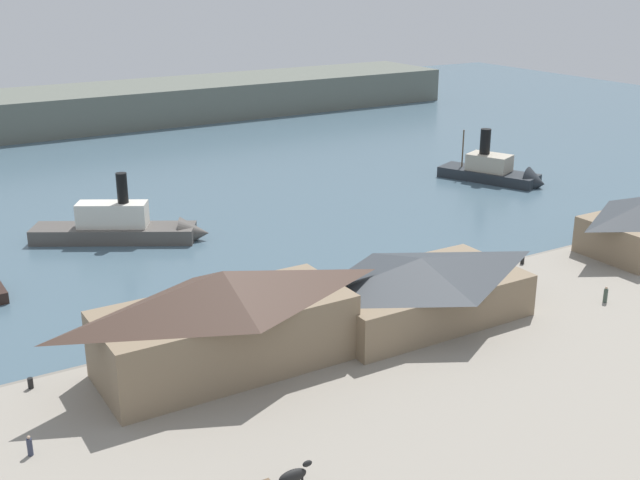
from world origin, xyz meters
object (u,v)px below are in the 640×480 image
ferry_shed_west_terminal (225,319)px  mooring_post_west (522,260)px  pedestrian_near_west_shed (606,295)px  mooring_post_center_west (30,383)px  ferry_approaching_east (129,228)px  ferry_shed_east_terminal (420,288)px  pedestrian_walking_west (30,446)px  ferry_departing_north (499,172)px

ferry_shed_west_terminal → mooring_post_west: ferry_shed_west_terminal is taller
pedestrian_near_west_shed → mooring_post_center_west: (-53.53, 12.20, -0.33)m
ferry_approaching_east → ferry_shed_east_terminal: bearing=-68.9°
ferry_shed_west_terminal → pedestrian_walking_west: (-17.06, -4.67, -3.72)m
ferry_shed_east_terminal → pedestrian_near_west_shed: size_ratio=11.90×
pedestrian_walking_west → mooring_post_center_west: (2.06, 9.55, -0.26)m
ferry_shed_east_terminal → mooring_post_center_west: (-35.14, 5.37, -2.67)m
mooring_post_center_west → ferry_approaching_east: bearing=60.5°
pedestrian_near_west_shed → ferry_approaching_east: size_ratio=0.08×
ferry_shed_west_terminal → pedestrian_near_west_shed: size_ratio=12.58×
ferry_shed_west_terminal → ferry_approaching_east: ferry_shed_west_terminal is taller
ferry_shed_east_terminal → pedestrian_walking_west: 37.51m
ferry_shed_east_terminal → ferry_departing_north: size_ratio=1.12×
mooring_post_west → ferry_shed_east_terminal: bearing=-164.0°
ferry_shed_west_terminal → ferry_approaching_east: (4.66, 39.64, -3.92)m
mooring_post_center_west → ferry_shed_west_terminal: bearing=-18.0°
ferry_shed_east_terminal → pedestrian_walking_west: bearing=-173.6°
ferry_departing_north → ferry_shed_east_terminal: bearing=-140.6°
mooring_post_center_west → ferry_departing_north: (80.70, 32.04, -0.02)m
pedestrian_walking_west → mooring_post_west: (56.39, 9.70, -0.26)m
pedestrian_near_west_shed → mooring_post_west: (0.81, 12.34, -0.33)m
ferry_shed_west_terminal → pedestrian_near_west_shed: bearing=-10.8°
mooring_post_center_west → ferry_approaching_east: size_ratio=0.04×
ferry_shed_west_terminal → mooring_post_west: bearing=7.3°
ferry_shed_east_terminal → ferry_departing_north: ferry_departing_north is taller
pedestrian_walking_west → pedestrian_near_west_shed: bearing=-2.7°
ferry_shed_west_terminal → ferry_departing_north: 75.46m
ferry_shed_west_terminal → mooring_post_west: 39.85m
ferry_departing_north → mooring_post_west: bearing=-129.6°
mooring_post_west → ferry_departing_north: size_ratio=0.05×
pedestrian_walking_west → ferry_approaching_east: 49.34m
ferry_shed_east_terminal → mooring_post_west: 20.15m
mooring_post_center_west → ferry_shed_east_terminal: bearing=-8.7°
mooring_post_west → mooring_post_center_west: same height
pedestrian_near_west_shed → mooring_post_center_west: 54.90m
ferry_shed_west_terminal → ferry_departing_north: bearing=29.3°
pedestrian_walking_west → ferry_departing_north: ferry_departing_north is taller
mooring_post_west → mooring_post_center_west: size_ratio=1.00×
ferry_shed_west_terminal → pedestrian_near_west_shed: ferry_shed_west_terminal is taller
ferry_shed_east_terminal → mooring_post_center_west: ferry_shed_east_terminal is taller
ferry_shed_east_terminal → ferry_departing_north: 59.01m
pedestrian_near_west_shed → mooring_post_center_west: pedestrian_near_west_shed is taller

